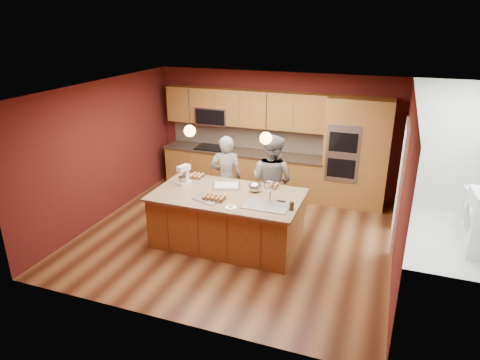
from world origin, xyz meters
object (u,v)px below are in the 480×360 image
at_px(island, 228,218).
at_px(mixing_bowl, 255,187).
at_px(stand_mixer, 184,176).
at_px(person_right, 272,181).
at_px(person_left, 226,178).

xyz_separation_m(island, mixing_bowl, (0.40, 0.26, 0.55)).
height_order(island, stand_mixer, island).
xyz_separation_m(island, person_right, (0.51, 0.97, 0.42)).
relative_size(island, person_right, 1.43).
bearing_deg(mixing_bowl, stand_mixer, -175.57).
xyz_separation_m(person_left, mixing_bowl, (0.82, -0.72, 0.19)).
bearing_deg(person_right, stand_mixer, 48.06).
bearing_deg(mixing_bowl, person_left, 138.91).
xyz_separation_m(island, stand_mixer, (-0.92, 0.15, 0.62)).
distance_m(island, stand_mixer, 1.12).
distance_m(island, mixing_bowl, 0.73).
xyz_separation_m(person_left, stand_mixer, (-0.50, -0.82, 0.25)).
distance_m(person_left, person_right, 0.93).
bearing_deg(stand_mixer, mixing_bowl, 24.28).
relative_size(island, mixing_bowl, 11.53).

